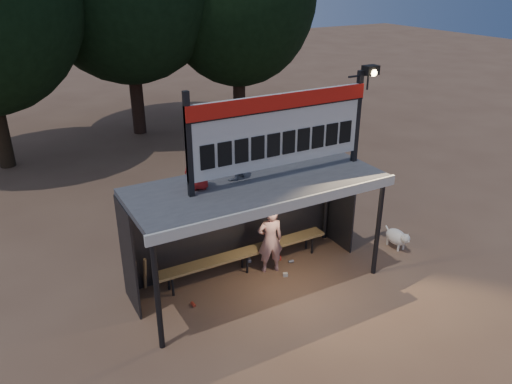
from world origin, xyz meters
TOP-DOWN VIEW (x-y plane):
  - ground at (0.00, 0.00)m, footprint 80.00×80.00m
  - player at (0.48, 0.28)m, footprint 0.63×0.49m
  - child_a at (-0.33, 0.35)m, footprint 0.64×0.60m
  - child_b at (-1.11, 0.23)m, footprint 0.52×0.40m
  - dugout_shelter at (0.00, 0.24)m, footprint 5.10×2.08m
  - scoreboard_assembly at (0.56, -0.01)m, footprint 4.10×0.27m
  - bench at (0.00, 0.55)m, footprint 4.00×0.35m
  - dog at (3.60, -0.34)m, footprint 0.36×0.81m
  - bats at (-2.13, 0.82)m, footprint 0.47×0.32m
  - litter at (0.29, 0.31)m, footprint 2.63×1.00m

SIDE VIEW (x-z plane):
  - ground at x=0.00m, z-range 0.00..0.00m
  - litter at x=0.29m, z-range 0.00..0.08m
  - dog at x=3.60m, z-range 0.03..0.53m
  - bats at x=-2.13m, z-range 0.01..0.85m
  - bench at x=0.00m, z-range 0.19..0.67m
  - player at x=0.48m, z-range 0.00..1.53m
  - dugout_shelter at x=0.00m, z-range 0.69..3.01m
  - child_b at x=-1.11m, z-range 2.32..3.27m
  - child_a at x=-0.33m, z-range 2.32..3.36m
  - scoreboard_assembly at x=0.56m, z-range 2.33..4.32m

